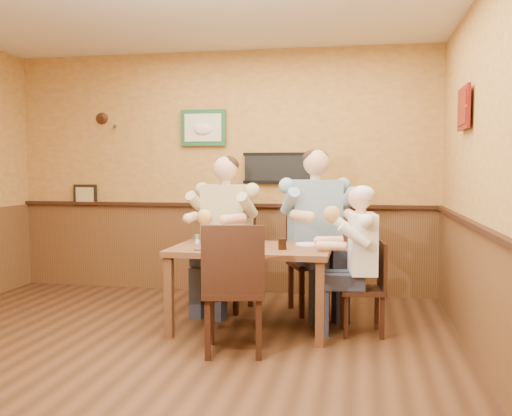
# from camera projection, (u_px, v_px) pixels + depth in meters

# --- Properties ---
(room) EXTENTS (5.02, 5.03, 2.81)m
(room) POSITION_uv_depth(u_px,v_px,m) (164.00, 137.00, 4.35)
(room) COLOR #361E10
(room) RESTS_ON ground
(dining_table) EXTENTS (1.40, 0.90, 0.75)m
(dining_table) POSITION_uv_depth(u_px,v_px,m) (252.00, 257.00, 5.08)
(dining_table) COLOR brown
(dining_table) RESTS_ON ground
(chair_back_left) EXTENTS (0.54, 0.54, 0.99)m
(chair_back_left) POSITION_uv_depth(u_px,v_px,m) (227.00, 261.00, 5.84)
(chair_back_left) COLOR black
(chair_back_left) RESTS_ON ground
(chair_back_right) EXTENTS (0.62, 0.62, 1.03)m
(chair_back_right) POSITION_uv_depth(u_px,v_px,m) (315.00, 261.00, 5.72)
(chair_back_right) COLOR black
(chair_back_right) RESTS_ON ground
(chair_right_end) EXTENTS (0.42, 0.42, 0.82)m
(chair_right_end) POSITION_uv_depth(u_px,v_px,m) (362.00, 288.00, 4.96)
(chair_right_end) COLOR black
(chair_right_end) RESTS_ON ground
(chair_near_side) EXTENTS (0.55, 0.55, 1.03)m
(chair_near_side) POSITION_uv_depth(u_px,v_px,m) (234.00, 288.00, 4.46)
(chair_near_side) COLOR black
(chair_near_side) RESTS_ON ground
(diner_tan_shirt) EXTENTS (0.78, 0.78, 1.41)m
(diner_tan_shirt) POSITION_uv_depth(u_px,v_px,m) (227.00, 241.00, 5.83)
(diner_tan_shirt) COLOR beige
(diner_tan_shirt) RESTS_ON ground
(diner_blue_polo) EXTENTS (0.89, 0.89, 1.47)m
(diner_blue_polo) POSITION_uv_depth(u_px,v_px,m) (315.00, 240.00, 5.70)
(diner_blue_polo) COLOR #799BB6
(diner_blue_polo) RESTS_ON ground
(diner_white_elder) EXTENTS (0.60, 0.60, 1.17)m
(diner_white_elder) POSITION_uv_depth(u_px,v_px,m) (362.00, 268.00, 4.95)
(diner_white_elder) COLOR white
(diner_white_elder) RESTS_ON ground
(water_glass_left) EXTENTS (0.10, 0.10, 0.13)m
(water_glass_left) POSITION_uv_depth(u_px,v_px,m) (199.00, 242.00, 4.86)
(water_glass_left) COLOR white
(water_glass_left) RESTS_ON dining_table
(water_glass_mid) EXTENTS (0.08, 0.08, 0.11)m
(water_glass_mid) POSITION_uv_depth(u_px,v_px,m) (256.00, 244.00, 4.85)
(water_glass_mid) COLOR white
(water_glass_mid) RESTS_ON dining_table
(cola_tumbler) EXTENTS (0.09, 0.09, 0.10)m
(cola_tumbler) POSITION_uv_depth(u_px,v_px,m) (282.00, 244.00, 4.89)
(cola_tumbler) COLOR black
(cola_tumbler) RESTS_ON dining_table
(hot_sauce_bottle) EXTENTS (0.05, 0.05, 0.18)m
(hot_sauce_bottle) POSITION_uv_depth(u_px,v_px,m) (232.00, 238.00, 5.00)
(hot_sauce_bottle) COLOR red
(hot_sauce_bottle) RESTS_ON dining_table
(salt_shaker) EXTENTS (0.04, 0.04, 0.08)m
(salt_shaker) POSITION_uv_depth(u_px,v_px,m) (238.00, 241.00, 5.16)
(salt_shaker) COLOR silver
(salt_shaker) RESTS_ON dining_table
(pepper_shaker) EXTENTS (0.04, 0.04, 0.09)m
(pepper_shaker) POSITION_uv_depth(u_px,v_px,m) (225.00, 243.00, 5.02)
(pepper_shaker) COLOR black
(pepper_shaker) RESTS_ON dining_table
(plate_far_left) EXTENTS (0.28, 0.28, 0.02)m
(plate_far_left) POSITION_uv_depth(u_px,v_px,m) (212.00, 241.00, 5.40)
(plate_far_left) COLOR white
(plate_far_left) RESTS_ON dining_table
(plate_far_right) EXTENTS (0.26, 0.26, 0.01)m
(plate_far_right) POSITION_uv_depth(u_px,v_px,m) (308.00, 244.00, 5.20)
(plate_far_right) COLOR white
(plate_far_right) RESTS_ON dining_table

